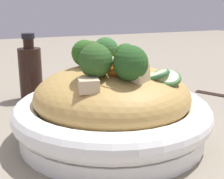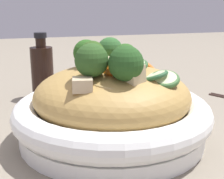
% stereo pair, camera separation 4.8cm
% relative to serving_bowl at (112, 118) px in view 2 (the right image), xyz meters
% --- Properties ---
extents(ground_plane, '(3.00, 3.00, 0.00)m').
position_rel_serving_bowl_xyz_m(ground_plane, '(0.00, 0.00, -0.03)').
color(ground_plane, gray).
extents(serving_bowl, '(0.30, 0.30, 0.06)m').
position_rel_serving_bowl_xyz_m(serving_bowl, '(0.00, 0.00, 0.00)').
color(serving_bowl, white).
rests_on(serving_bowl, ground_plane).
extents(noodle_heap, '(0.24, 0.24, 0.10)m').
position_rel_serving_bowl_xyz_m(noodle_heap, '(0.00, -0.00, 0.04)').
color(noodle_heap, '#B38B49').
rests_on(noodle_heap, serving_bowl).
extents(broccoli_florets, '(0.22, 0.12, 0.07)m').
position_rel_serving_bowl_xyz_m(broccoli_florets, '(-0.01, -0.01, 0.09)').
color(broccoli_florets, '#A2C074').
rests_on(broccoli_florets, serving_bowl).
extents(carrot_coins, '(0.12, 0.14, 0.03)m').
position_rel_serving_bowl_xyz_m(carrot_coins, '(-0.00, 0.02, 0.08)').
color(carrot_coins, orange).
rests_on(carrot_coins, serving_bowl).
extents(zucchini_slices, '(0.20, 0.10, 0.05)m').
position_rel_serving_bowl_xyz_m(zucchini_slices, '(0.01, 0.03, 0.07)').
color(zucchini_slices, beige).
rests_on(zucchini_slices, serving_bowl).
extents(chicken_chunks, '(0.08, 0.10, 0.03)m').
position_rel_serving_bowl_xyz_m(chicken_chunks, '(0.05, -0.01, 0.08)').
color(chicken_chunks, '#C8BC8A').
rests_on(chicken_chunks, serving_bowl).
extents(soy_sauce_bottle, '(0.05, 0.05, 0.14)m').
position_rel_serving_bowl_xyz_m(soy_sauce_bottle, '(-0.25, -0.08, 0.03)').
color(soy_sauce_bottle, black).
rests_on(soy_sauce_bottle, ground_plane).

